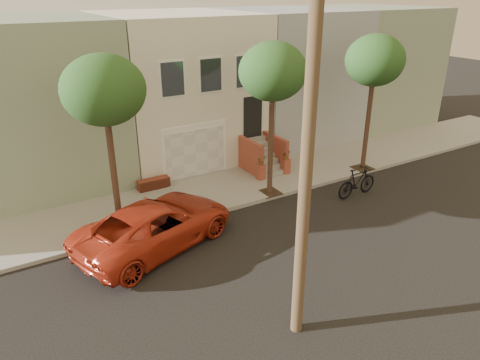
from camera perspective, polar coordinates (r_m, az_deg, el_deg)
ground at (r=16.05m, az=8.73°, el=-7.96°), size 90.00×90.00×0.00m
sidewalk at (r=19.89m, az=-0.97°, el=-0.92°), size 40.00×3.70×0.15m
house_row at (r=23.82m, az=-8.24°, el=12.00°), size 33.10×11.70×7.00m
tree_left at (r=15.00m, az=-17.02°, el=10.79°), size 2.70×2.57×6.30m
tree_mid at (r=17.69m, az=4.22°, el=13.53°), size 2.70×2.57×6.30m
tree_right at (r=21.29m, az=16.86°, el=14.32°), size 2.70×2.57×6.30m
pickup_truck at (r=15.61m, az=-10.72°, el=-5.64°), size 6.34×4.42×1.61m
motorcycle at (r=19.66m, az=14.74°, el=-0.25°), size 2.14×0.66×1.28m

